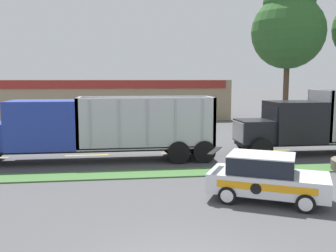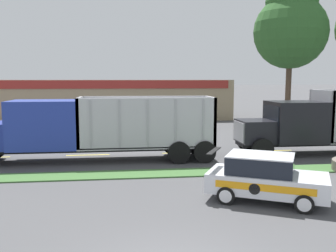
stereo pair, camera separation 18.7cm
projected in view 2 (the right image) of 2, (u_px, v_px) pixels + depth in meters
The scene contains 9 objects.
grass_verge at pixel (146, 174), 16.69m from camera, with size 120.00×1.46×0.06m, color #3D6633.
centre_line_4 at pixel (88, 155), 20.99m from camera, with size 2.40×0.14×0.01m, color yellow.
centre_line_5 at pixel (183, 153), 21.64m from camera, with size 2.40×0.14×0.01m, color yellow.
centre_line_6 at pixel (272, 151), 22.29m from camera, with size 2.40×0.14×0.01m, color yellow.
dump_truck_mid at pixel (320, 125), 21.14m from camera, with size 11.42×2.79×3.63m.
dump_truck_trail at pixel (68, 130), 19.14m from camera, with size 12.74×2.65×3.34m.
rally_car at pixel (265, 177), 13.01m from camera, with size 4.43×3.53×1.66m.
store_building_backdrop at pixel (111, 98), 42.97m from camera, with size 25.50×12.10×4.19m.
tree_behind_centre at pixel (291, 25), 30.04m from camera, with size 5.89×5.89×12.44m.
Camera 2 is at (-1.01, -7.45, 4.20)m, focal length 40.00 mm.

